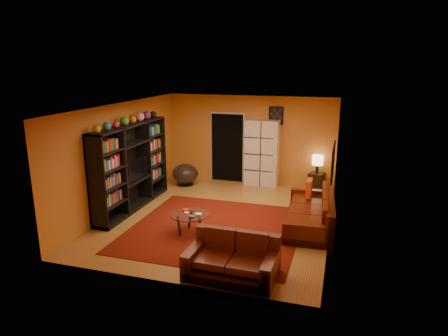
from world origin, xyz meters
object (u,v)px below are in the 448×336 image
(tv, at_px, (133,170))
(storage_cabinet, at_px, (262,153))
(side_table, at_px, (316,182))
(bowl_chair, at_px, (185,174))
(entertainment_unit, at_px, (132,167))
(loveseat, at_px, (233,259))
(coffee_table, at_px, (190,216))
(table_lamp, at_px, (318,161))
(sofa, at_px, (314,213))

(tv, height_order, storage_cabinet, storage_cabinet)
(storage_cabinet, distance_m, side_table, 1.76)
(bowl_chair, bearing_deg, entertainment_unit, -103.57)
(loveseat, height_order, coffee_table, loveseat)
(entertainment_unit, distance_m, coffee_table, 2.29)
(loveseat, bearing_deg, table_lamp, -9.64)
(entertainment_unit, distance_m, side_table, 5.15)
(table_lamp, bearing_deg, entertainment_unit, -147.27)
(tv, distance_m, side_table, 5.12)
(storage_cabinet, distance_m, table_lamp, 1.61)
(loveseat, height_order, bowl_chair, loveseat)
(side_table, bearing_deg, sofa, -86.92)
(loveseat, xyz_separation_m, bowl_chair, (-2.75, 4.56, 0.05))
(side_table, bearing_deg, entertainment_unit, -147.27)
(coffee_table, xyz_separation_m, side_table, (2.35, 3.79, -0.12))
(sofa, distance_m, side_table, 2.59)
(tv, xyz_separation_m, loveseat, (3.22, -2.37, -0.71))
(bowl_chair, distance_m, table_lamp, 3.85)
(bowl_chair, bearing_deg, sofa, -26.90)
(sofa, xyz_separation_m, table_lamp, (-0.14, 2.59, 0.58))
(sofa, distance_m, coffee_table, 2.77)
(coffee_table, distance_m, bowl_chair, 3.48)
(sofa, xyz_separation_m, coffee_table, (-2.49, -1.20, 0.09))
(loveseat, bearing_deg, tv, 55.03)
(coffee_table, height_order, storage_cabinet, storage_cabinet)
(tv, relative_size, bowl_chair, 1.22)
(loveseat, distance_m, table_lamp, 5.30)
(tv, xyz_separation_m, table_lamp, (4.23, 2.79, -0.13))
(side_table, bearing_deg, loveseat, -101.10)
(coffee_table, relative_size, side_table, 1.66)
(sofa, bearing_deg, side_table, 89.73)
(tv, xyz_separation_m, coffee_table, (1.87, -0.99, -0.62))
(entertainment_unit, height_order, loveseat, entertainment_unit)
(entertainment_unit, bearing_deg, storage_cabinet, 46.29)
(entertainment_unit, distance_m, storage_cabinet, 3.87)
(entertainment_unit, distance_m, sofa, 4.49)
(bowl_chair, bearing_deg, tv, -102.06)
(tv, height_order, table_lamp, tv)
(coffee_table, bearing_deg, sofa, 25.76)
(entertainment_unit, height_order, storage_cabinet, entertainment_unit)
(entertainment_unit, height_order, sofa, entertainment_unit)
(tv, bearing_deg, storage_cabinet, -42.73)
(table_lamp, bearing_deg, sofa, -86.92)
(loveseat, bearing_deg, side_table, -9.64)
(tv, xyz_separation_m, bowl_chair, (0.47, 2.19, -0.66))
(coffee_table, distance_m, table_lamp, 4.49)
(coffee_table, bearing_deg, entertainment_unit, 151.65)
(sofa, bearing_deg, loveseat, -117.42)
(storage_cabinet, bearing_deg, loveseat, -82.02)
(entertainment_unit, height_order, bowl_chair, entertainment_unit)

